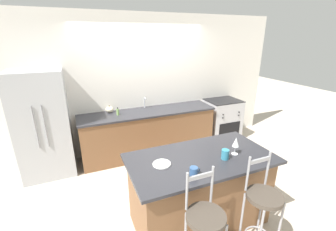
{
  "coord_description": "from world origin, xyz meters",
  "views": [
    {
      "loc": [
        -1.24,
        -3.59,
        2.27
      ],
      "look_at": [
        0.01,
        -0.61,
        1.12
      ],
      "focal_mm": 24.0,
      "sensor_mm": 36.0,
      "label": 1
    }
  ],
  "objects_px": {
    "refrigerator": "(44,125)",
    "bar_stool_far": "(262,206)",
    "wine_glass": "(236,142)",
    "soap_bottle": "(118,112)",
    "oven_range": "(222,119)",
    "bar_stool_near": "(205,227)",
    "tumbler_cup": "(225,154)",
    "dinner_plate": "(162,164)",
    "coffee_mug": "(194,171)",
    "pumpkin_decoration": "(110,109)"
  },
  "relations": [
    {
      "from": "bar_stool_near",
      "to": "soap_bottle",
      "type": "distance_m",
      "value": 2.66
    },
    {
      "from": "bar_stool_far",
      "to": "wine_glass",
      "type": "relative_size",
      "value": 5.4
    },
    {
      "from": "wine_glass",
      "to": "tumbler_cup",
      "type": "height_order",
      "value": "wine_glass"
    },
    {
      "from": "bar_stool_far",
      "to": "refrigerator",
      "type": "bearing_deg",
      "value": 129.65
    },
    {
      "from": "bar_stool_near",
      "to": "soap_bottle",
      "type": "height_order",
      "value": "bar_stool_near"
    },
    {
      "from": "refrigerator",
      "to": "bar_stool_near",
      "type": "relative_size",
      "value": 1.53
    },
    {
      "from": "bar_stool_near",
      "to": "tumbler_cup",
      "type": "xyz_separation_m",
      "value": [
        0.58,
        0.53,
        0.35
      ]
    },
    {
      "from": "dinner_plate",
      "to": "coffee_mug",
      "type": "bearing_deg",
      "value": -54.15
    },
    {
      "from": "refrigerator",
      "to": "oven_range",
      "type": "bearing_deg",
      "value": 0.43
    },
    {
      "from": "dinner_plate",
      "to": "pumpkin_decoration",
      "type": "xyz_separation_m",
      "value": [
        -0.23,
        2.14,
        0.02
      ]
    },
    {
      "from": "coffee_mug",
      "to": "pumpkin_decoration",
      "type": "height_order",
      "value": "pumpkin_decoration"
    },
    {
      "from": "bar_stool_near",
      "to": "tumbler_cup",
      "type": "relative_size",
      "value": 9.94
    },
    {
      "from": "bar_stool_far",
      "to": "tumbler_cup",
      "type": "bearing_deg",
      "value": 101.89
    },
    {
      "from": "refrigerator",
      "to": "wine_glass",
      "type": "height_order",
      "value": "refrigerator"
    },
    {
      "from": "refrigerator",
      "to": "soap_bottle",
      "type": "xyz_separation_m",
      "value": [
        1.22,
        -0.0,
        0.07
      ]
    },
    {
      "from": "soap_bottle",
      "to": "pumpkin_decoration",
      "type": "bearing_deg",
      "value": 118.8
    },
    {
      "from": "pumpkin_decoration",
      "to": "coffee_mug",
      "type": "bearing_deg",
      "value": -79.33
    },
    {
      "from": "oven_range",
      "to": "pumpkin_decoration",
      "type": "bearing_deg",
      "value": 175.79
    },
    {
      "from": "refrigerator",
      "to": "soap_bottle",
      "type": "distance_m",
      "value": 1.23
    },
    {
      "from": "dinner_plate",
      "to": "coffee_mug",
      "type": "height_order",
      "value": "coffee_mug"
    },
    {
      "from": "coffee_mug",
      "to": "soap_bottle",
      "type": "relative_size",
      "value": 0.8
    },
    {
      "from": "oven_range",
      "to": "bar_stool_near",
      "type": "height_order",
      "value": "bar_stool_near"
    },
    {
      "from": "coffee_mug",
      "to": "tumbler_cup",
      "type": "bearing_deg",
      "value": 16.68
    },
    {
      "from": "oven_range",
      "to": "tumbler_cup",
      "type": "height_order",
      "value": "tumbler_cup"
    },
    {
      "from": "bar_stool_near",
      "to": "wine_glass",
      "type": "distance_m",
      "value": 1.05
    },
    {
      "from": "bar_stool_near",
      "to": "bar_stool_far",
      "type": "distance_m",
      "value": 0.69
    },
    {
      "from": "refrigerator",
      "to": "wine_glass",
      "type": "distance_m",
      "value": 3.05
    },
    {
      "from": "oven_range",
      "to": "coffee_mug",
      "type": "xyz_separation_m",
      "value": [
        -2.01,
        -2.27,
        0.51
      ]
    },
    {
      "from": "oven_range",
      "to": "bar_stool_far",
      "type": "bearing_deg",
      "value": -117.95
    },
    {
      "from": "refrigerator",
      "to": "oven_range",
      "type": "xyz_separation_m",
      "value": [
        3.58,
        0.03,
        -0.43
      ]
    },
    {
      "from": "soap_bottle",
      "to": "bar_stool_near",
      "type": "bearing_deg",
      "value": -84.28
    },
    {
      "from": "wine_glass",
      "to": "soap_bottle",
      "type": "xyz_separation_m",
      "value": [
        -1.02,
        2.05,
        -0.12
      ]
    },
    {
      "from": "bar_stool_far",
      "to": "coffee_mug",
      "type": "xyz_separation_m",
      "value": [
        -0.6,
        0.38,
        0.34
      ]
    },
    {
      "from": "refrigerator",
      "to": "pumpkin_decoration",
      "type": "relative_size",
      "value": 12.0
    },
    {
      "from": "refrigerator",
      "to": "bar_stool_far",
      "type": "height_order",
      "value": "refrigerator"
    },
    {
      "from": "tumbler_cup",
      "to": "bar_stool_near",
      "type": "bearing_deg",
      "value": -137.5
    },
    {
      "from": "oven_range",
      "to": "soap_bottle",
      "type": "height_order",
      "value": "soap_bottle"
    },
    {
      "from": "bar_stool_near",
      "to": "dinner_plate",
      "type": "bearing_deg",
      "value": 101.72
    },
    {
      "from": "tumbler_cup",
      "to": "coffee_mug",
      "type": "bearing_deg",
      "value": -163.32
    },
    {
      "from": "pumpkin_decoration",
      "to": "bar_stool_far",
      "type": "bearing_deg",
      "value": -69.39
    },
    {
      "from": "coffee_mug",
      "to": "soap_bottle",
      "type": "xyz_separation_m",
      "value": [
        -0.35,
        2.25,
        -0.01
      ]
    },
    {
      "from": "oven_range",
      "to": "wine_glass",
      "type": "bearing_deg",
      "value": -122.73
    },
    {
      "from": "dinner_plate",
      "to": "tumbler_cup",
      "type": "xyz_separation_m",
      "value": [
        0.72,
        -0.17,
        0.05
      ]
    },
    {
      "from": "bar_stool_near",
      "to": "pumpkin_decoration",
      "type": "bearing_deg",
      "value": 97.61
    },
    {
      "from": "wine_glass",
      "to": "coffee_mug",
      "type": "xyz_separation_m",
      "value": [
        -0.67,
        -0.2,
        -0.11
      ]
    },
    {
      "from": "refrigerator",
      "to": "bar_stool_near",
      "type": "distance_m",
      "value": 3.03
    },
    {
      "from": "coffee_mug",
      "to": "refrigerator",
      "type": "bearing_deg",
      "value": 124.96
    },
    {
      "from": "wine_glass",
      "to": "dinner_plate",
      "type": "bearing_deg",
      "value": 172.47
    },
    {
      "from": "refrigerator",
      "to": "dinner_plate",
      "type": "bearing_deg",
      "value": -55.18
    },
    {
      "from": "dinner_plate",
      "to": "soap_bottle",
      "type": "bearing_deg",
      "value": 93.52
    }
  ]
}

